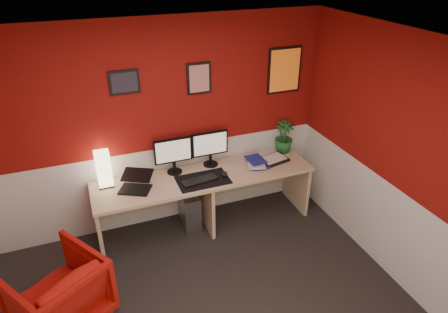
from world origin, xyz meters
TOP-DOWN VIEW (x-y plane):
  - ceiling at (0.00, 0.00)m, footprint 4.00×3.50m
  - wall_back at (0.00, 1.75)m, footprint 4.00×0.01m
  - wall_right at (2.00, 0.00)m, footprint 0.01×3.50m
  - wainscot_back at (0.00, 1.75)m, footprint 4.00×0.01m
  - wainscot_right at (2.00, 0.00)m, footprint 0.01×3.50m
  - desk at (0.43, 1.41)m, footprint 2.60×0.65m
  - shoji_lamp at (-0.67, 1.60)m, footprint 0.16×0.16m
  - laptop at (-0.39, 1.38)m, footprint 0.40×0.36m
  - monitor_left at (0.12, 1.60)m, footprint 0.45×0.06m
  - monitor_right at (0.58, 1.62)m, footprint 0.45×0.06m
  - desk_mat at (0.38, 1.31)m, footprint 0.60×0.38m
  - keyboard at (0.34, 1.30)m, footprint 0.43×0.19m
  - mouse at (0.64, 1.30)m, footprint 0.08×0.11m
  - book_bottom at (1.01, 1.42)m, footprint 0.25×0.32m
  - book_middle at (0.99, 1.42)m, footprint 0.30×0.34m
  - book_top at (1.00, 1.43)m, footprint 0.20×0.27m
  - zen_tray at (1.35, 1.43)m, footprint 0.40×0.32m
  - potted_plant at (1.58, 1.61)m, footprint 0.25×0.25m
  - pc_tower at (0.26, 1.54)m, footprint 0.22×0.46m
  - armchair at (-1.28, 0.54)m, footprint 1.04×1.04m
  - art_left at (-0.32, 1.74)m, footprint 0.32×0.02m
  - art_center at (0.50, 1.74)m, footprint 0.28×0.02m
  - art_right at (1.59, 1.74)m, footprint 0.44×0.02m

SIDE VIEW (x-z plane):
  - pc_tower at x=0.26m, z-range 0.00..0.45m
  - armchair at x=-1.28m, z-range 0.00..0.69m
  - desk at x=0.43m, z-range 0.00..0.73m
  - wainscot_back at x=0.00m, z-range 0.00..1.00m
  - wainscot_right at x=2.00m, z-range 0.00..1.00m
  - desk_mat at x=0.38m, z-range 0.73..0.74m
  - book_bottom at x=1.01m, z-range 0.73..0.76m
  - keyboard at x=0.34m, z-range 0.74..0.75m
  - zen_tray at x=1.35m, z-range 0.73..0.76m
  - mouse at x=0.64m, z-range 0.74..0.77m
  - book_middle at x=0.99m, z-range 0.76..0.78m
  - book_top at x=1.00m, z-range 0.78..0.80m
  - laptop at x=-0.39m, z-range 0.73..0.95m
  - shoji_lamp at x=-0.67m, z-range 0.73..1.13m
  - potted_plant at x=1.58m, z-range 0.73..1.16m
  - monitor_left at x=0.12m, z-range 0.73..1.31m
  - monitor_right at x=0.58m, z-range 0.73..1.31m
  - wall_back at x=0.00m, z-range 0.00..2.50m
  - wall_right at x=2.00m, z-range 0.00..2.50m
  - art_right at x=1.59m, z-range 1.50..2.06m
  - art_center at x=0.50m, z-range 1.62..1.98m
  - art_left at x=-0.32m, z-range 1.72..1.98m
  - ceiling at x=0.00m, z-range 2.50..2.50m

